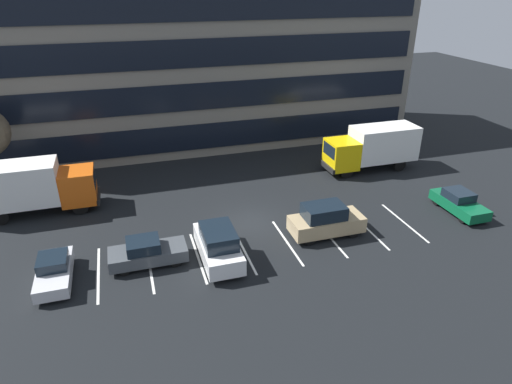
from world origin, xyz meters
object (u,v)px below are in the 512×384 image
(box_truck_yellow, at_px, (373,146))
(sedan_silver, at_px, (54,271))
(box_truck_orange, at_px, (32,186))
(suv_tan, at_px, (326,220))
(sedan_charcoal, at_px, (147,252))
(sedan_forest, at_px, (459,202))
(suv_white, at_px, (218,245))

(box_truck_yellow, xyz_separation_m, sedan_silver, (-24.34, -8.89, -1.37))
(box_truck_orange, height_order, suv_tan, box_truck_orange)
(suv_tan, height_order, sedan_charcoal, suv_tan)
(sedan_forest, bearing_deg, suv_white, -177.09)
(suv_tan, distance_m, suv_white, 7.18)
(sedan_forest, bearing_deg, sedan_charcoal, 179.93)
(box_truck_yellow, distance_m, sedan_forest, 8.96)
(suv_tan, height_order, sedan_silver, suv_tan)
(sedan_forest, xyz_separation_m, sedan_silver, (-26.21, -0.23, -0.03))
(box_truck_orange, xyz_separation_m, sedan_silver, (1.91, -8.77, -1.38))
(sedan_forest, bearing_deg, box_truck_orange, 163.11)
(box_truck_yellow, distance_m, suv_tan, 12.11)
(sedan_forest, bearing_deg, suv_tan, -179.71)
(sedan_forest, bearing_deg, box_truck_yellow, 102.17)
(box_truck_yellow, relative_size, sedan_silver, 1.93)
(sedan_silver, bearing_deg, suv_tan, 0.63)
(box_truck_yellow, distance_m, sedan_silver, 25.95)
(suv_tan, distance_m, sedan_forest, 10.22)
(box_truck_orange, distance_m, suv_tan, 19.89)
(box_truck_orange, distance_m, box_truck_yellow, 26.25)
(suv_tan, relative_size, sedan_forest, 1.09)
(suv_tan, bearing_deg, sedan_silver, -179.37)
(suv_white, xyz_separation_m, sedan_silver, (-8.87, 0.65, -0.36))
(box_truck_orange, height_order, sedan_charcoal, box_truck_orange)
(box_truck_orange, relative_size, suv_white, 1.66)
(sedan_forest, relative_size, sedan_silver, 1.04)
(suv_tan, xyz_separation_m, sedan_charcoal, (-11.08, 0.08, -0.28))
(box_truck_yellow, relative_size, suv_white, 1.65)
(sedan_silver, bearing_deg, box_truck_orange, 102.31)
(box_truck_orange, height_order, box_truck_yellow, box_truck_orange)
(box_truck_orange, bearing_deg, sedan_forest, -16.89)
(suv_white, relative_size, sedan_charcoal, 1.10)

